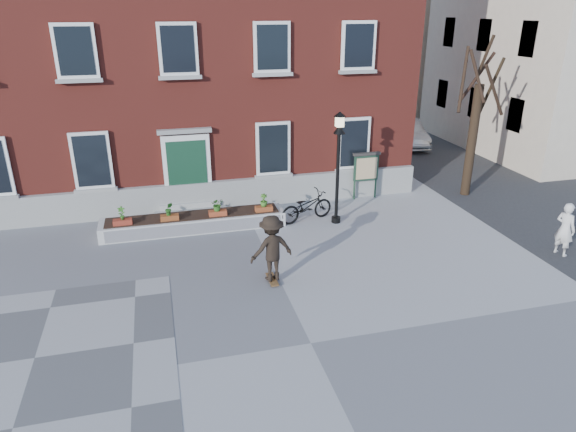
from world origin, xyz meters
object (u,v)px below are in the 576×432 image
object	(u,v)px
bicycle	(307,206)
lamp_post	(338,153)
notice_board	(366,168)
parked_car	(405,132)
bystander	(565,229)
skateboarder	(272,248)

from	to	relation	value
bicycle	lamp_post	size ratio (longest dim) A/B	0.52
bicycle	notice_board	world-z (taller)	notice_board
parked_car	bystander	distance (m)	13.59
parked_car	skateboarder	size ratio (longest dim) A/B	2.20
parked_car	notice_board	distance (m)	9.11
bystander	lamp_post	distance (m)	7.38
bicycle	bystander	world-z (taller)	bystander
bicycle	lamp_post	bearing A→B (deg)	-128.57
bystander	skateboarder	bearing A→B (deg)	71.13
bicycle	bystander	bearing A→B (deg)	-139.47
parked_car	bicycle	bearing A→B (deg)	-124.23
bystander	lamp_post	xyz separation A→B (m)	(-5.87, 4.14, 1.69)
bicycle	bystander	xyz separation A→B (m)	(6.84, -4.55, 0.30)
lamp_post	bicycle	bearing A→B (deg)	157.27
bystander	lamp_post	size ratio (longest dim) A/B	0.43
lamp_post	notice_board	size ratio (longest dim) A/B	2.10
skateboarder	lamp_post	bearing A→B (deg)	48.54
bicycle	skateboarder	distance (m)	4.54
parked_car	lamp_post	world-z (taller)	lamp_post
lamp_post	bystander	bearing A→B (deg)	-35.22
bystander	skateboarder	world-z (taller)	skateboarder
notice_board	bystander	bearing A→B (deg)	-57.50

